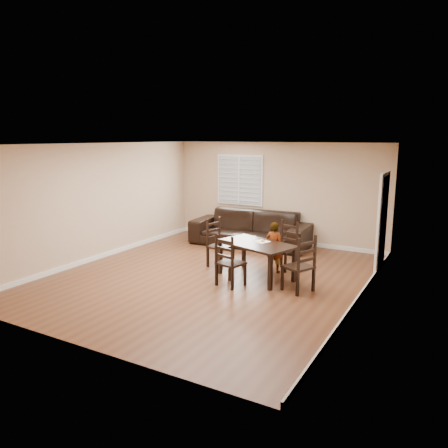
{
  "coord_description": "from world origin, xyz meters",
  "views": [
    {
      "loc": [
        4.47,
        -7.4,
        2.84
      ],
      "look_at": [
        -0.01,
        0.61,
        1.0
      ],
      "focal_mm": 35.0,
      "sensor_mm": 36.0,
      "label": 1
    }
  ],
  "objects_px": {
    "chair_right": "(303,267)",
    "sofa": "(250,229)",
    "chair_near": "(287,247)",
    "chair_far": "(227,263)",
    "chair_left": "(216,244)",
    "dining_table": "(256,247)",
    "donut": "(263,241)",
    "child": "(274,247)"
  },
  "relations": [
    {
      "from": "chair_right",
      "to": "donut",
      "type": "bearing_deg",
      "value": -92.67
    },
    {
      "from": "chair_far",
      "to": "chair_near",
      "type": "bearing_deg",
      "value": -94.54
    },
    {
      "from": "chair_near",
      "to": "chair_far",
      "type": "distance_m",
      "value": 1.84
    },
    {
      "from": "chair_left",
      "to": "child",
      "type": "height_order",
      "value": "child"
    },
    {
      "from": "chair_far",
      "to": "chair_right",
      "type": "bearing_deg",
      "value": -150.35
    },
    {
      "from": "chair_near",
      "to": "sofa",
      "type": "bearing_deg",
      "value": 154.71
    },
    {
      "from": "chair_far",
      "to": "donut",
      "type": "distance_m",
      "value": 1.05
    },
    {
      "from": "chair_near",
      "to": "donut",
      "type": "xyz_separation_m",
      "value": [
        -0.23,
        -0.79,
        0.28
      ]
    },
    {
      "from": "dining_table",
      "to": "chair_far",
      "type": "bearing_deg",
      "value": -89.25
    },
    {
      "from": "donut",
      "to": "chair_right",
      "type": "bearing_deg",
      "value": -26.99
    },
    {
      "from": "child",
      "to": "chair_right",
      "type": "bearing_deg",
      "value": 139.96
    },
    {
      "from": "sofa",
      "to": "donut",
      "type": "bearing_deg",
      "value": -62.27
    },
    {
      "from": "chair_left",
      "to": "child",
      "type": "distance_m",
      "value": 1.33
    },
    {
      "from": "chair_near",
      "to": "sofa",
      "type": "xyz_separation_m",
      "value": [
        -1.59,
        1.42,
        -0.02
      ]
    },
    {
      "from": "donut",
      "to": "sofa",
      "type": "distance_m",
      "value": 2.62
    },
    {
      "from": "dining_table",
      "to": "sofa",
      "type": "xyz_separation_m",
      "value": [
        -1.29,
        2.38,
        -0.19
      ]
    },
    {
      "from": "chair_right",
      "to": "chair_near",
      "type": "bearing_deg",
      "value": -123.74
    },
    {
      "from": "chair_right",
      "to": "sofa",
      "type": "bearing_deg",
      "value": -114.36
    },
    {
      "from": "dining_table",
      "to": "chair_far",
      "type": "xyz_separation_m",
      "value": [
        -0.25,
        -0.8,
        -0.17
      ]
    },
    {
      "from": "chair_near",
      "to": "donut",
      "type": "height_order",
      "value": "chair_near"
    },
    {
      "from": "chair_right",
      "to": "child",
      "type": "xyz_separation_m",
      "value": [
        -0.96,
        0.92,
        0.05
      ]
    },
    {
      "from": "dining_table",
      "to": "child",
      "type": "bearing_deg",
      "value": 90.0
    },
    {
      "from": "chair_near",
      "to": "chair_far",
      "type": "bearing_deg",
      "value": -90.93
    },
    {
      "from": "chair_near",
      "to": "chair_far",
      "type": "xyz_separation_m",
      "value": [
        -0.55,
        -1.75,
        -0.0
      ]
    },
    {
      "from": "chair_left",
      "to": "sofa",
      "type": "bearing_deg",
      "value": 13.56
    },
    {
      "from": "dining_table",
      "to": "chair_left",
      "type": "height_order",
      "value": "chair_left"
    },
    {
      "from": "child",
      "to": "donut",
      "type": "distance_m",
      "value": 0.44
    },
    {
      "from": "chair_left",
      "to": "sofa",
      "type": "relative_size",
      "value": 0.35
    },
    {
      "from": "dining_table",
      "to": "chair_near",
      "type": "distance_m",
      "value": 1.01
    },
    {
      "from": "child",
      "to": "chair_far",
      "type": "bearing_deg",
      "value": 76.16
    },
    {
      "from": "dining_table",
      "to": "chair_left",
      "type": "bearing_deg",
      "value": -179.1
    },
    {
      "from": "dining_table",
      "to": "donut",
      "type": "distance_m",
      "value": 0.21
    },
    {
      "from": "chair_far",
      "to": "chair_left",
      "type": "xyz_separation_m",
      "value": [
        -0.9,
        1.15,
        0.01
      ]
    },
    {
      "from": "dining_table",
      "to": "child",
      "type": "xyz_separation_m",
      "value": [
        0.17,
        0.54,
        -0.09
      ]
    },
    {
      "from": "chair_left",
      "to": "donut",
      "type": "relative_size",
      "value": 11.34
    },
    {
      "from": "chair_right",
      "to": "chair_left",
      "type": "bearing_deg",
      "value": -83.44
    },
    {
      "from": "chair_right",
      "to": "sofa",
      "type": "xyz_separation_m",
      "value": [
        -2.43,
        2.76,
        -0.04
      ]
    },
    {
      "from": "chair_left",
      "to": "chair_near",
      "type": "bearing_deg",
      "value": -57.85
    },
    {
      "from": "dining_table",
      "to": "donut",
      "type": "xyz_separation_m",
      "value": [
        0.07,
        0.16,
        0.11
      ]
    },
    {
      "from": "chair_left",
      "to": "chair_right",
      "type": "relative_size",
      "value": 0.99
    },
    {
      "from": "chair_near",
      "to": "donut",
      "type": "relative_size",
      "value": 11.07
    },
    {
      "from": "chair_far",
      "to": "chair_right",
      "type": "xyz_separation_m",
      "value": [
        1.38,
        0.42,
        0.02
      ]
    }
  ]
}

